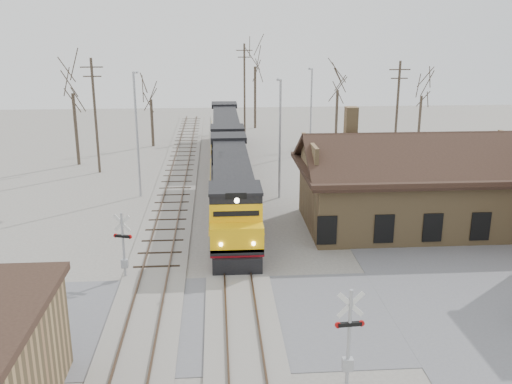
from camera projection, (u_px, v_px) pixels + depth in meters
The scene contains 20 objects.
ground at pixel (242, 319), 26.52m from camera, with size 140.00×140.00×0.00m, color #9D988E.
road at pixel (242, 318), 26.52m from camera, with size 60.00×9.00×0.03m, color slate.
track_main at pixel (232, 214), 40.85m from camera, with size 3.40×90.00×0.24m.
track_siding at pixel (169, 216), 40.55m from camera, with size 3.40×90.00×0.24m.
depot at pixel (412, 191), 38.14m from camera, with size 15.20×9.31×7.90m.
locomotive_lead at pixel (232, 189), 39.16m from camera, with size 2.94×19.68×4.37m.
locomotive_trailing at pixel (226, 135), 58.26m from camera, with size 2.94×19.68×4.14m.
crossbuck_near at pixel (349, 341), 21.13m from camera, with size 1.13×0.30×3.97m.
crossbuck_far at pixel (124, 247), 30.31m from camera, with size 1.03×0.38×3.69m.
streetlight_a at pixel (137, 129), 43.94m from camera, with size 0.25×2.04×9.76m.
streetlight_b at pixel (280, 133), 43.67m from camera, with size 0.25×2.04×9.22m.
streetlight_c at pixel (311, 106), 59.35m from camera, with size 0.25×2.04×8.84m.
utility_pole_a at pixel (95, 114), 51.16m from camera, with size 2.00×0.24×10.34m.
utility_pole_b at pixel (245, 88), 69.53m from camera, with size 2.00×0.24×10.94m.
utility_pole_c at pixel (397, 112), 54.02m from camera, with size 2.00×0.24×9.91m.
tree_a at pixel (72, 81), 53.37m from camera, with size 4.60×4.60×11.27m.
tree_b at pixel (151, 92), 62.31m from camera, with size 3.48×3.48×8.53m.
tree_c at pixel (255, 56), 72.56m from camera, with size 5.30×5.30×12.98m.
tree_d at pixel (338, 82), 65.14m from camera, with size 3.93×3.93×9.63m.
tree_e at pixel (422, 88), 64.63m from camera, with size 3.55×3.55×8.70m.
Camera 1 is at (-1.02, -23.75, 13.17)m, focal length 40.00 mm.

